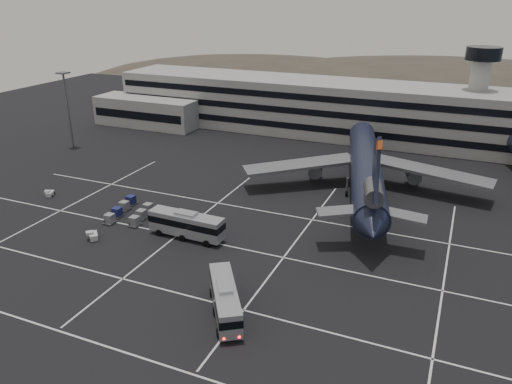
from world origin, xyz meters
TOP-DOWN VIEW (x-y plane):
  - ground at (0.00, 0.00)m, footprint 260.00×260.00m
  - lane_markings at (0.95, 0.72)m, footprint 90.00×55.62m
  - terminal at (-2.95, 71.14)m, footprint 125.00×26.00m
  - hills at (17.99, 170.00)m, footprint 352.00×180.00m
  - lightpole_left at (-55.00, 35.00)m, footprint 2.40×2.40m
  - trijet_main at (17.60, 32.80)m, footprint 46.10×57.07m
  - bus_near at (10.28, -11.50)m, footprint 8.66×11.21m
  - bus_far at (-4.18, 3.99)m, footprint 12.49×3.42m
  - tug_a at (-36.62, 8.41)m, footprint 1.87×2.24m
  - tug_b at (-17.26, -2.35)m, footprint 2.47×2.47m
  - uld_cluster at (-17.44, 7.12)m, footprint 7.99×10.20m

SIDE VIEW (x-z plane):
  - hills at x=17.99m, z-range -34.07..9.93m
  - ground at x=0.00m, z-range 0.00..0.00m
  - lane_markings at x=0.95m, z-range 0.00..0.01m
  - tug_a at x=-36.62m, z-range -0.07..1.17m
  - tug_b at x=-17.26m, z-range -0.08..1.33m
  - uld_cluster at x=-17.44m, z-range -0.02..1.64m
  - bus_near at x=10.28m, z-range 0.19..4.31m
  - bus_far at x=-4.18m, z-range 0.21..4.59m
  - trijet_main at x=17.60m, z-range -3.79..14.29m
  - terminal at x=-2.95m, z-range -5.07..18.93m
  - lightpole_left at x=-55.00m, z-range 2.68..20.95m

